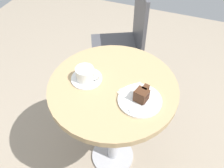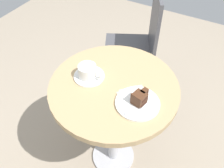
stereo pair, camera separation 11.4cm
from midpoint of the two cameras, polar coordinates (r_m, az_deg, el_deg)
The scene contains 10 objects.
ground_plane at distance 1.81m, azimuth 2.19°, elevation -17.07°, with size 4.40×4.40×0.01m, color gray.
cafe_table at distance 1.29m, azimuth 2.95°, elevation -4.56°, with size 0.66×0.66×0.75m.
saucer at distance 1.23m, azimuth -2.89°, elevation 1.78°, with size 0.16×0.16×0.01m.
coffee_cup at distance 1.20m, azimuth -3.17°, elevation 3.00°, with size 0.13×0.09×0.07m.
teaspoon at distance 1.19m, azimuth -2.23°, elevation 0.45°, with size 0.04×0.11×0.00m.
cake_plate at distance 1.12m, azimuth 9.08°, elevation -4.74°, with size 0.21×0.21×0.01m.
cake_slice at distance 1.09m, azimuth 9.68°, elevation -3.48°, with size 0.07×0.09×0.06m.
fork at distance 1.08m, azimuth 8.50°, elevation -6.54°, with size 0.10×0.10×0.00m.
napkin at distance 1.15m, azimuth 7.99°, elevation -3.13°, with size 0.18×0.18×0.00m.
cafe_chair at distance 1.86m, azimuth 8.76°, elevation 10.44°, with size 0.51×0.51×0.92m.
Camera 2 is at (0.39, -0.72, 1.61)m, focal length 38.00 mm.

